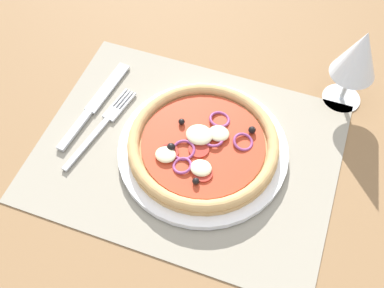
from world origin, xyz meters
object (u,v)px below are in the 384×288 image
(fork, at_px, (103,124))
(wine_glass, at_px, (359,56))
(knife, at_px, (95,104))
(pizza, at_px, (203,144))
(plate, at_px, (203,150))

(fork, relative_size, wine_glass, 1.21)
(fork, distance_m, wine_glass, 0.41)
(fork, xyz_separation_m, knife, (-0.03, 0.03, 0.00))
(pizza, bearing_deg, knife, 171.94)
(pizza, distance_m, knife, 0.20)
(plate, relative_size, wine_glass, 1.77)
(plate, distance_m, knife, 0.20)
(wine_glass, bearing_deg, pizza, -135.28)
(plate, xyz_separation_m, fork, (-0.17, -0.00, -0.00))
(pizza, distance_m, fork, 0.17)
(pizza, height_order, knife, pizza)
(plate, bearing_deg, fork, -178.32)
(pizza, xyz_separation_m, knife, (-0.20, 0.03, -0.02))
(knife, bearing_deg, pizza, -91.86)
(knife, bearing_deg, plate, -91.75)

